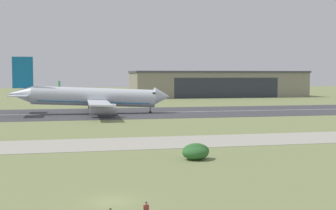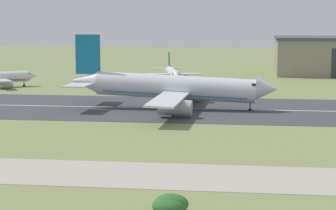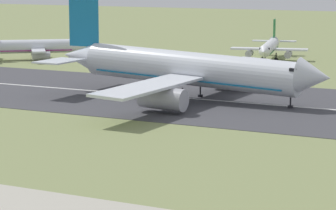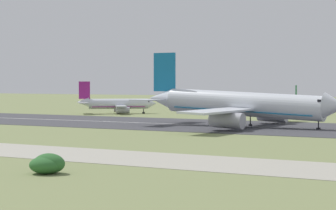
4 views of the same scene
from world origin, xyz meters
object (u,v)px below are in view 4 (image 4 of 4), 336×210
at_px(airplane_parked_west, 294,105).
at_px(shrub_clump, 47,164).
at_px(airplane_parked_centre, 117,104).
at_px(airplane_landing, 242,105).

bearing_deg(airplane_parked_west, shrub_clump, -82.82).
relative_size(airplane_parked_centre, shrub_clump, 6.23).
distance_m(airplane_parked_centre, shrub_clump, 130.83).
relative_size(airplane_landing, airplane_parked_west, 2.03).
xyz_separation_m(airplane_parked_west, shrub_clump, (17.26, -137.05, -1.87)).
height_order(airplane_parked_west, airplane_parked_centre, airplane_parked_centre).
distance_m(airplane_landing, shrub_clump, 77.61).
distance_m(airplane_parked_west, shrub_clump, 138.15).
bearing_deg(airplane_parked_centre, shrub_clump, -60.03).
bearing_deg(airplane_landing, airplane_parked_centre, 147.01).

